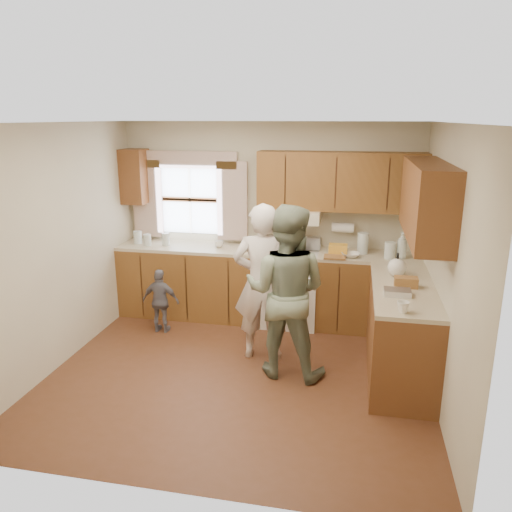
% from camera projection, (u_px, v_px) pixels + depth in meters
% --- Properties ---
extents(room, '(3.80, 3.80, 3.80)m').
position_uv_depth(room, '(238.00, 256.00, 4.81)').
color(room, '#512D19').
rests_on(room, ground).
extents(kitchen_fixtures, '(3.80, 2.25, 2.15)m').
position_uv_depth(kitchen_fixtures, '(310.00, 269.00, 5.82)').
color(kitchen_fixtures, '#4D2B10').
rests_on(kitchen_fixtures, ground).
extents(stove, '(0.76, 0.67, 1.07)m').
position_uv_depth(stove, '(288.00, 287.00, 6.32)').
color(stove, silver).
rests_on(stove, ground).
extents(woman_left, '(0.66, 0.47, 1.70)m').
position_uv_depth(woman_left, '(262.00, 283.00, 5.29)').
color(woman_left, silver).
rests_on(woman_left, ground).
extents(woman_right, '(0.93, 0.76, 1.75)m').
position_uv_depth(woman_right, '(286.00, 292.00, 4.94)').
color(woman_right, '#223D24').
rests_on(woman_right, ground).
extents(child, '(0.47, 0.20, 0.79)m').
position_uv_depth(child, '(161.00, 301.00, 6.04)').
color(child, slate).
rests_on(child, ground).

